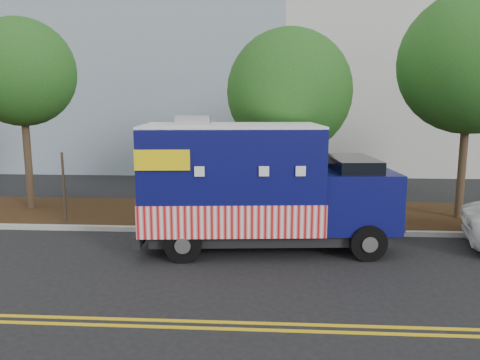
{
  "coord_description": "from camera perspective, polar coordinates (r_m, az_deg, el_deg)",
  "views": [
    {
      "loc": [
        1.25,
        -12.44,
        4.06
      ],
      "look_at": [
        0.43,
        0.6,
        1.79
      ],
      "focal_mm": 35.0,
      "sensor_mm": 36.0,
      "label": 1
    }
  ],
  "objects": [
    {
      "name": "tree_b",
      "position": [
        15.95,
        6.02,
        10.65
      ],
      "size": [
        4.18,
        4.18,
        6.4
      ],
      "color": "#38281C",
      "rests_on": "ground"
    },
    {
      "name": "tree_c",
      "position": [
        16.93,
        26.28,
        12.64
      ],
      "size": [
        4.51,
        4.51,
        7.44
      ],
      "color": "#38281C",
      "rests_on": "ground"
    },
    {
      "name": "sign_post",
      "position": [
        16.01,
        -20.65,
        -1.09
      ],
      "size": [
        0.06,
        0.06,
        2.4
      ],
      "primitive_type": "cube",
      "color": "#473828",
      "rests_on": "ground"
    },
    {
      "name": "tree_a",
      "position": [
        18.43,
        -25.11,
        11.76
      ],
      "size": [
        3.75,
        3.75,
        6.86
      ],
      "color": "#38281C",
      "rests_on": "ground"
    },
    {
      "name": "ground",
      "position": [
        13.15,
        -2.05,
        -8.15
      ],
      "size": [
        120.0,
        120.0,
        0.0
      ],
      "primitive_type": "plane",
      "color": "black",
      "rests_on": "ground"
    },
    {
      "name": "mulch_strip",
      "position": [
        16.48,
        -0.85,
        -4.16
      ],
      "size": [
        120.0,
        4.0,
        0.15
      ],
      "primitive_type": "cube",
      "color": "black",
      "rests_on": "ground"
    },
    {
      "name": "food_truck",
      "position": [
        12.72,
        1.69,
        -1.11
      ],
      "size": [
        7.09,
        3.16,
        3.63
      ],
      "rotation": [
        0.0,
        0.0,
        0.09
      ],
      "color": "black",
      "rests_on": "ground"
    },
    {
      "name": "centerline_far",
      "position": [
        8.83,
        -5.2,
        -17.53
      ],
      "size": [
        120.0,
        0.1,
        0.01
      ],
      "primitive_type": "cube",
      "color": "gold",
      "rests_on": "ground"
    },
    {
      "name": "curb",
      "position": [
        14.46,
        -1.5,
        -6.16
      ],
      "size": [
        120.0,
        0.18,
        0.15
      ],
      "primitive_type": "cube",
      "color": "#9E9E99",
      "rests_on": "ground"
    },
    {
      "name": "centerline_near",
      "position": [
        9.05,
        -4.95,
        -16.81
      ],
      "size": [
        120.0,
        0.1,
        0.01
      ],
      "primitive_type": "cube",
      "color": "gold",
      "rests_on": "ground"
    }
  ]
}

